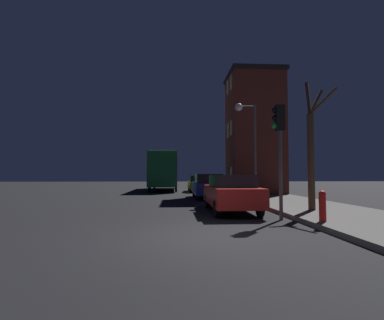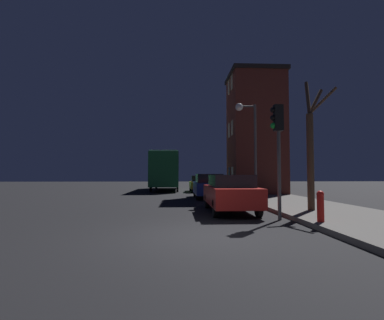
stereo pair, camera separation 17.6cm
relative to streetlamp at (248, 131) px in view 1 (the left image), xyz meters
The scene contains 10 objects.
ground_plane 10.39m from the streetlamp, 111.08° to the right, with size 120.00×120.00×0.00m, color black.
brick_building 6.33m from the streetlamp, 71.75° to the left, with size 4.02×4.21×9.16m.
streetlamp is the anchor object (origin of this frame).
traffic_light 6.60m from the streetlamp, 94.76° to the right, with size 0.43×0.24×3.92m.
bare_tree 5.32m from the streetlamp, 75.34° to the right, with size 1.03×1.50×5.32m.
bus 14.50m from the streetlamp, 110.96° to the left, with size 2.54×10.12×3.62m.
car_near_lane 5.61m from the streetlamp, 112.97° to the right, with size 1.75×4.73×1.52m.
car_mid_lane 4.71m from the streetlamp, 123.64° to the left, with size 1.81×4.25×1.58m.
car_far_lane 11.08m from the streetlamp, 100.74° to the left, with size 1.71×4.40×1.46m.
fire_hydrant 8.55m from the streetlamp, 88.35° to the right, with size 0.21×0.21×0.91m.
Camera 1 is at (-0.66, -7.50, 1.53)m, focal length 28.00 mm.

